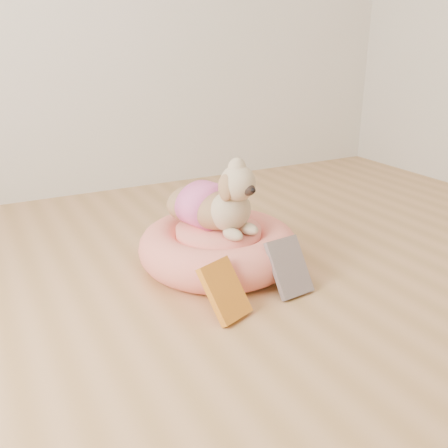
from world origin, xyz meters
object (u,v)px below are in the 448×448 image
book_yellow (225,291)px  book_white (289,267)px  dog (215,191)px  pet_bed (219,247)px

book_yellow → book_white: book_white is taller
dog → book_yellow: dog is taller
book_yellow → book_white: (0.30, 0.04, 0.01)m
book_yellow → book_white: bearing=-12.8°
dog → book_white: bearing=-82.8°
dog → pet_bed: bearing=-16.3°
book_white → dog: bearing=107.0°
pet_bed → book_white: (0.13, -0.34, 0.02)m
book_white → book_yellow: bearing=-178.3°
pet_bed → dog: dog is taller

